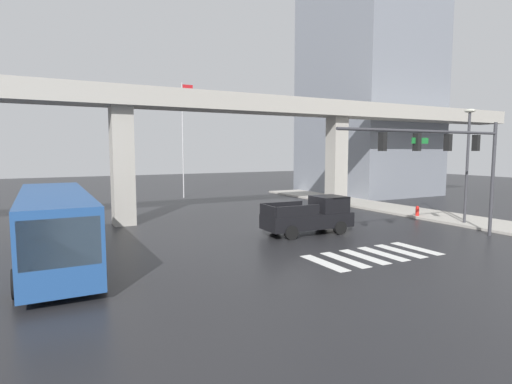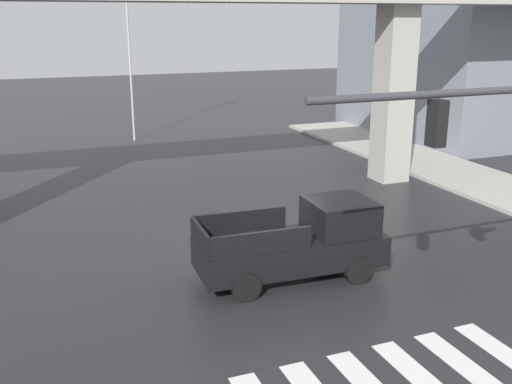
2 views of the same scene
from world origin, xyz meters
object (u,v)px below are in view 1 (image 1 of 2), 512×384
at_px(pickup_truck, 312,216).
at_px(city_bus, 55,223).
at_px(street_lamp_near_corner, 468,153).
at_px(traffic_signal_mast, 449,151).
at_px(fire_hydrant, 417,212).
at_px(flagpole, 184,133).

bearing_deg(pickup_truck, city_bus, -178.75).
relative_size(pickup_truck, street_lamp_near_corner, 0.71).
distance_m(traffic_signal_mast, fire_hydrant, 8.98).
bearing_deg(fire_hydrant, flagpole, 118.03).
xyz_separation_m(city_bus, street_lamp_near_corner, (23.15, -2.03, 2.83)).
distance_m(traffic_signal_mast, flagpole, 26.30).
bearing_deg(flagpole, city_bus, -120.57).
bearing_deg(pickup_truck, flagpole, 91.97).
bearing_deg(fire_hydrant, pickup_truck, -174.07).
distance_m(pickup_truck, fire_hydrant, 9.78).
xyz_separation_m(city_bus, traffic_signal_mast, (17.71, -4.81, 2.94)).
bearing_deg(traffic_signal_mast, street_lamp_near_corner, 27.09).
bearing_deg(traffic_signal_mast, city_bus, 164.80).
bearing_deg(fire_hydrant, street_lamp_near_corner, -83.13).
xyz_separation_m(pickup_truck, city_bus, (-13.04, -0.28, 0.73)).
relative_size(traffic_signal_mast, street_lamp_near_corner, 1.50).
distance_m(fire_hydrant, flagpole, 22.98).
height_order(city_bus, fire_hydrant, city_bus).
height_order(traffic_signal_mast, fire_hydrant, traffic_signal_mast).
bearing_deg(traffic_signal_mast, fire_hydrant, 50.45).
xyz_separation_m(city_bus, flagpole, (12.33, 20.87, 4.71)).
xyz_separation_m(fire_hydrant, flagpole, (-10.42, 19.58, 6.01)).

